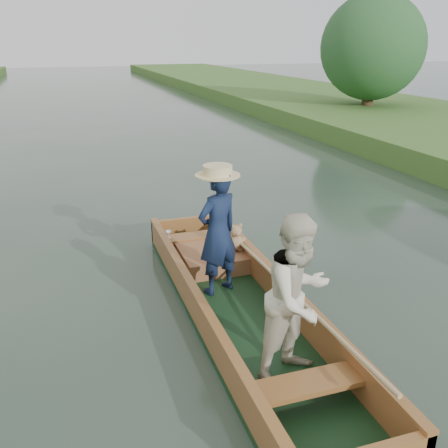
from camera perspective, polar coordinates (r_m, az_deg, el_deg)
name	(u,v)px	position (r m, az deg, el deg)	size (l,w,h in m)	color
ground	(240,319)	(5.79, 1.89, -10.84)	(120.00, 120.00, 0.00)	#283D30
trees_far	(158,59)	(12.82, -7.51, 18.15)	(22.47, 13.19, 4.69)	#47331E
punt	(249,284)	(5.41, 2.90, -6.85)	(1.14, 5.00, 1.64)	#133217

